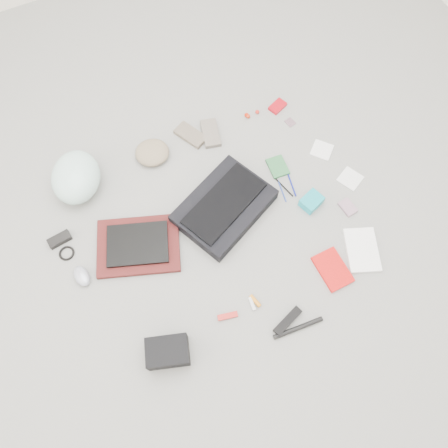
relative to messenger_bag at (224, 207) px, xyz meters
name	(u,v)px	position (x,y,z in m)	size (l,w,h in m)	color
ground_plane	(224,228)	(-0.04, -0.09, -0.04)	(4.00, 4.00, 0.00)	gray
messenger_bag	(224,207)	(0.00, 0.00, 0.00)	(0.47, 0.34, 0.08)	black
bag_flap	(224,203)	(0.00, 0.00, 0.05)	(0.44, 0.20, 0.01)	black
laptop_sleeve	(138,246)	(-0.47, 0.01, -0.03)	(0.41, 0.30, 0.03)	#4E1716
laptop	(138,244)	(-0.47, 0.01, 0.00)	(0.30, 0.22, 0.02)	black
bike_helmet	(76,177)	(-0.62, 0.46, 0.05)	(0.25, 0.31, 0.18)	#C5F3E9
beanie	(152,153)	(-0.21, 0.47, -0.01)	(0.18, 0.18, 0.06)	gray
mitten_left	(191,135)	(0.03, 0.49, -0.03)	(0.09, 0.18, 0.03)	#6F6253
mitten_right	(211,133)	(0.14, 0.45, -0.03)	(0.09, 0.18, 0.03)	slate
power_brick	(60,239)	(-0.81, 0.21, -0.02)	(0.11, 0.05, 0.03)	black
cable_coil	(67,253)	(-0.81, 0.13, -0.03)	(0.08, 0.08, 0.01)	black
mouse	(82,276)	(-0.77, -0.02, -0.02)	(0.07, 0.11, 0.04)	#989BAD
camera_bag	(168,352)	(-0.54, -0.54, 0.02)	(0.18, 0.13, 0.12)	black
multitool	(228,316)	(-0.23, -0.50, -0.03)	(0.10, 0.03, 0.01)	#B31F19
toiletry_tube_white	(252,304)	(-0.10, -0.50, -0.03)	(0.02, 0.02, 0.06)	silver
toiletry_tube_orange	(255,301)	(-0.08, -0.49, -0.03)	(0.02, 0.02, 0.07)	orange
u_lock	(288,321)	(0.01, -0.64, -0.02)	(0.16, 0.04, 0.03)	black
bike_pump	(298,328)	(0.04, -0.69, -0.03)	(0.02, 0.02, 0.24)	black
book_red	(333,269)	(0.33, -0.52, -0.03)	(0.13, 0.20, 0.02)	red
book_white	(362,250)	(0.51, -0.50, -0.03)	(0.15, 0.23, 0.02)	white
notepad	(278,167)	(0.37, 0.10, -0.03)	(0.09, 0.12, 0.01)	#296336
pen_blue	(282,191)	(0.32, -0.04, -0.04)	(0.01, 0.01, 0.13)	#233B98
pen_black	(284,188)	(0.34, -0.02, -0.04)	(0.01, 0.01, 0.13)	black
pen_navy	(292,184)	(0.39, -0.02, -0.04)	(0.01, 0.01, 0.15)	navy
accordion_wallet	(311,201)	(0.42, -0.16, -0.01)	(0.11, 0.09, 0.05)	#139CAF
card_deck	(348,207)	(0.58, -0.27, -0.03)	(0.06, 0.09, 0.02)	#9F798F
napkin_top	(322,150)	(0.64, 0.09, -0.04)	(0.11, 0.11, 0.01)	white
napkin_bottom	(350,179)	(0.69, -0.13, -0.04)	(0.11, 0.11, 0.01)	silver
lollipop_a	(247,115)	(0.38, 0.48, -0.03)	(0.02, 0.02, 0.02)	#BC1602
lollipop_b	(248,116)	(0.38, 0.47, -0.03)	(0.02, 0.02, 0.02)	#B92B0F
lollipop_c	(257,112)	(0.44, 0.47, -0.03)	(0.02, 0.02, 0.02)	red
altoids_tin	(278,106)	(0.57, 0.45, -0.03)	(0.10, 0.06, 0.02)	red
stamp_sheet	(290,122)	(0.58, 0.33, -0.04)	(0.05, 0.05, 0.00)	#745662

